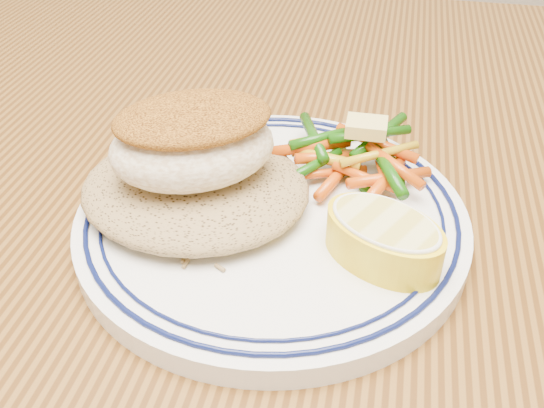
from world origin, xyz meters
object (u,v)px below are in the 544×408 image
at_px(vegetable_pile, 355,157).
at_px(lemon_wedge, 383,237).
at_px(dining_table, 245,303).
at_px(plate, 272,217).
at_px(fish_fillet, 193,140).
at_px(rice_pilaf, 195,184).

xyz_separation_m(vegetable_pile, lemon_wedge, (0.02, -0.08, 0.00)).
bearing_deg(dining_table, lemon_wedge, -28.37).
distance_m(plate, fish_fillet, 0.07).
xyz_separation_m(plate, vegetable_pile, (0.05, 0.05, 0.02)).
bearing_deg(fish_fillet, dining_table, 47.02).
relative_size(dining_table, fish_fillet, 12.43).
xyz_separation_m(rice_pilaf, lemon_wedge, (0.12, -0.03, 0.00)).
height_order(vegetable_pile, lemon_wedge, same).
bearing_deg(rice_pilaf, lemon_wedge, -13.78).
relative_size(plate, vegetable_pile, 2.27).
xyz_separation_m(plate, fish_fillet, (-0.05, -0.00, 0.05)).
bearing_deg(plate, dining_table, 140.28).
height_order(dining_table, plate, plate).
bearing_deg(plate, fish_fillet, -177.83).
bearing_deg(vegetable_pile, rice_pilaf, -151.67).
bearing_deg(rice_pilaf, vegetable_pile, 28.33).
bearing_deg(lemon_wedge, fish_fillet, 166.46).
bearing_deg(fish_fillet, rice_pilaf, 147.88).
bearing_deg(dining_table, fish_fillet, -132.98).
relative_size(fish_fillet, lemon_wedge, 1.37).
relative_size(dining_table, lemon_wedge, 16.98).
relative_size(rice_pilaf, vegetable_pile, 1.34).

